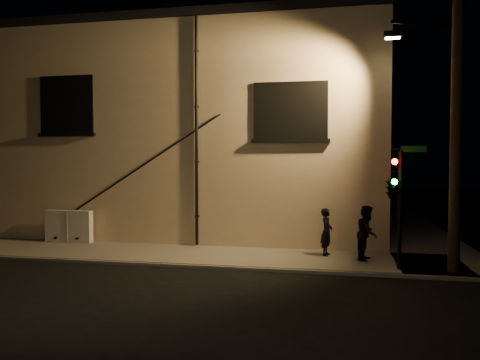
% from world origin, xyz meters
% --- Properties ---
extents(ground, '(90.00, 90.00, 0.00)m').
position_xyz_m(ground, '(0.00, 0.00, 0.00)').
color(ground, black).
extents(sidewalk, '(21.00, 16.00, 0.12)m').
position_xyz_m(sidewalk, '(1.22, 4.39, 0.06)').
color(sidewalk, slate).
rests_on(sidewalk, ground).
extents(building, '(16.20, 12.23, 8.80)m').
position_xyz_m(building, '(-3.00, 8.99, 4.40)').
color(building, beige).
rests_on(building, ground).
extents(utility_cabinet, '(1.85, 0.31, 1.22)m').
position_xyz_m(utility_cabinet, '(-6.82, 2.70, 0.73)').
color(utility_cabinet, white).
rests_on(utility_cabinet, sidewalk).
extents(pedestrian_a, '(0.47, 0.63, 1.55)m').
position_xyz_m(pedestrian_a, '(2.89, 2.07, 0.90)').
color(pedestrian_a, black).
rests_on(pedestrian_a, sidewalk).
extents(pedestrian_b, '(0.86, 0.99, 1.72)m').
position_xyz_m(pedestrian_b, '(4.15, 1.60, 0.98)').
color(pedestrian_b, black).
rests_on(pedestrian_b, sidewalk).
extents(traffic_signal, '(1.26, 2.09, 3.55)m').
position_xyz_m(traffic_signal, '(4.77, 0.43, 2.51)').
color(traffic_signal, black).
rests_on(traffic_signal, sidewalk).
extents(streetlamp_pole, '(2.06, 1.40, 7.75)m').
position_xyz_m(streetlamp_pole, '(6.36, 0.55, 4.07)').
color(streetlamp_pole, black).
rests_on(streetlamp_pole, ground).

